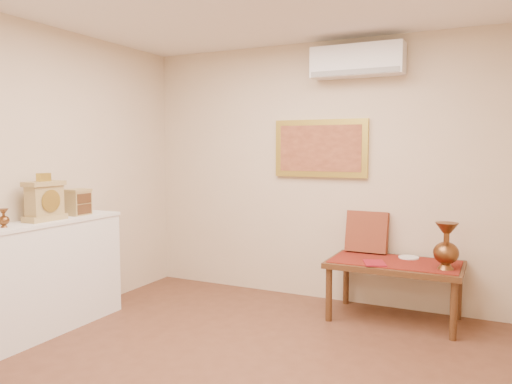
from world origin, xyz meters
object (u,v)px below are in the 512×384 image
Objects in this scene: wooden_chest at (78,202)px; low_table at (395,269)px; brass_urn_tall at (446,241)px; mantel_clock at (45,200)px; display_ledge at (21,283)px.

low_table is at bearing 24.64° from wooden_chest.
brass_urn_tall is at bearing -13.81° from low_table.
wooden_chest is at bearing -160.34° from brass_urn_tall.
mantel_clock is (-3.11, -1.51, 0.35)m from brass_urn_tall.
display_ledge is 4.93× the size of mantel_clock.
display_ledge is at bearing -144.90° from low_table.
low_table is at bearing 31.36° from mantel_clock.
brass_urn_tall is 0.56m from low_table.
brass_urn_tall is 3.60m from display_ledge.
brass_urn_tall is 0.24× the size of display_ledge.
brass_urn_tall is 1.20× the size of mantel_clock.
display_ledge is 1.68× the size of low_table.
low_table is (2.67, 1.88, -0.01)m from display_ledge.
low_table is (2.66, 1.62, -0.67)m from mantel_clock.
wooden_chest reaches higher than brass_urn_tall.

